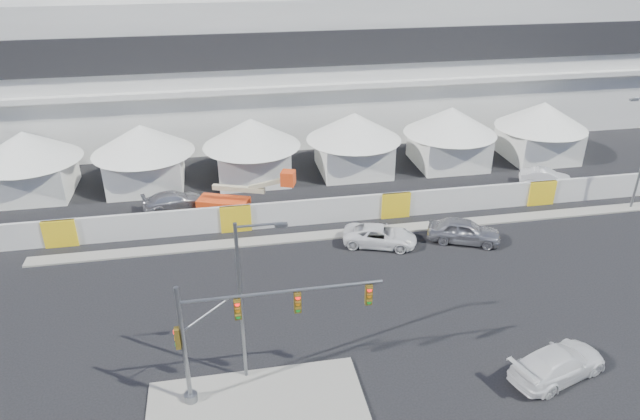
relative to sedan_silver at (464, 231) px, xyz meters
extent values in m
plane|color=black|center=(-9.59, -9.94, -0.85)|extent=(160.00, 160.00, 0.00)
cube|color=gray|center=(-15.59, -12.94, -0.78)|extent=(10.00, 5.00, 0.15)
cube|color=gray|center=(10.41, 2.56, -0.79)|extent=(80.00, 1.20, 0.12)
cube|color=silver|center=(-1.59, 32.06, 6.15)|extent=(80.00, 24.00, 14.00)
cube|color=black|center=(-1.59, 19.91, 8.95)|extent=(68.00, 0.30, 3.20)
cube|color=silver|center=(-1.59, 19.66, 5.45)|extent=(72.00, 0.80, 0.50)
cube|color=white|center=(-31.59, 14.06, 0.65)|extent=(6.00, 6.00, 3.00)
cone|color=white|center=(-31.59, 14.06, 3.35)|extent=(8.40, 8.40, 2.40)
cube|color=white|center=(-22.59, 14.06, 0.65)|extent=(6.00, 6.00, 3.00)
cone|color=white|center=(-22.59, 14.06, 3.35)|extent=(8.40, 8.40, 2.40)
cube|color=white|center=(-13.59, 14.06, 0.65)|extent=(6.00, 6.00, 3.00)
cone|color=white|center=(-13.59, 14.06, 3.35)|extent=(8.40, 8.40, 2.40)
cube|color=white|center=(-4.59, 14.06, 0.65)|extent=(6.00, 6.00, 3.00)
cone|color=white|center=(-4.59, 14.06, 3.35)|extent=(8.40, 8.40, 2.40)
cube|color=white|center=(4.41, 14.06, 0.65)|extent=(6.00, 6.00, 3.00)
cone|color=white|center=(4.41, 14.06, 3.35)|extent=(8.40, 8.40, 2.40)
cube|color=white|center=(13.41, 14.06, 0.65)|extent=(6.00, 6.00, 3.00)
cone|color=white|center=(13.41, 14.06, 3.35)|extent=(8.40, 8.40, 2.40)
cube|color=silver|center=(-3.59, 4.56, 0.15)|extent=(70.00, 0.25, 2.00)
imported|color=#ABABAF|center=(0.00, 0.00, 0.00)|extent=(3.78, 5.38, 1.70)
imported|color=white|center=(-5.89, 0.64, -0.15)|extent=(3.90, 5.56, 1.41)
imported|color=white|center=(-0.85, -13.41, -0.07)|extent=(3.70, 5.76, 1.55)
imported|color=white|center=(10.84, 7.95, -0.15)|extent=(3.14, 4.45, 1.39)
imported|color=#B2B1B6|center=(-20.24, 9.18, -0.17)|extent=(2.97, 4.99, 1.36)
cylinder|color=slate|center=(-18.58, -11.96, 2.46)|extent=(0.21, 0.21, 6.33)
cylinder|color=slate|center=(-18.58, -11.96, -0.50)|extent=(0.62, 0.62, 0.40)
cylinder|color=slate|center=(-14.09, -11.96, 4.84)|extent=(8.96, 0.14, 0.14)
cube|color=#594714|center=(-16.11, -11.96, 4.19)|extent=(0.32, 0.22, 1.05)
cube|color=#594714|center=(-13.48, -11.96, 4.19)|extent=(0.32, 0.22, 1.05)
cube|color=#594714|center=(-10.23, -11.96, 4.19)|extent=(0.32, 0.22, 1.05)
cube|color=#594714|center=(-18.80, -11.96, 2.99)|extent=(0.22, 0.32, 1.05)
cylinder|color=gray|center=(-15.94, -10.74, 3.53)|extent=(0.17, 0.17, 8.46)
cylinder|color=gray|center=(-14.90, -10.74, 7.57)|extent=(2.07, 0.11, 0.11)
cube|color=gray|center=(-13.96, -10.74, 7.48)|extent=(0.56, 0.24, 0.14)
cube|color=gray|center=(13.01, 2.56, 7.97)|extent=(0.61, 0.25, 0.15)
cube|color=#F14616|center=(-16.37, 7.59, -0.26)|extent=(4.23, 2.99, 1.18)
cube|color=beige|center=(-15.08, 7.59, 1.30)|extent=(3.94, 1.82, 0.38)
cube|color=beige|center=(-12.72, 7.59, 1.94)|extent=(3.07, 1.44, 1.30)
cube|color=#F14616|center=(-11.21, 7.59, 2.48)|extent=(1.25, 1.25, 1.07)
camera|label=1|loc=(-16.29, -32.47, 19.14)|focal=32.00mm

